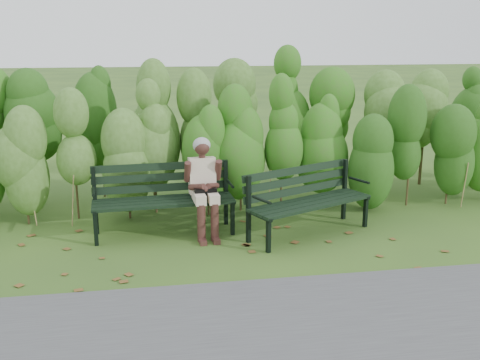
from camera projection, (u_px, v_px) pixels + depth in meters
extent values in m
plane|color=#345121|center=(245.00, 248.00, 6.72)|extent=(80.00, 80.00, 0.00)
cube|color=#474749|center=(291.00, 344.00, 4.62)|extent=(60.00, 2.50, 0.01)
cylinder|color=#47381E|center=(23.00, 196.00, 7.42)|extent=(0.03, 0.03, 0.80)
ellipsoid|color=#416925|center=(19.00, 149.00, 7.26)|extent=(0.64, 0.64, 1.44)
cylinder|color=#47381E|center=(71.00, 194.00, 7.52)|extent=(0.03, 0.03, 0.80)
ellipsoid|color=#416925|center=(67.00, 147.00, 7.36)|extent=(0.64, 0.64, 1.44)
cylinder|color=#47381E|center=(118.00, 192.00, 7.62)|extent=(0.03, 0.03, 0.80)
ellipsoid|color=#416925|center=(115.00, 146.00, 7.46)|extent=(0.64, 0.64, 1.44)
cylinder|color=#47381E|center=(163.00, 190.00, 7.72)|extent=(0.03, 0.03, 0.80)
ellipsoid|color=#416925|center=(161.00, 145.00, 7.55)|extent=(0.64, 0.64, 1.44)
cylinder|color=#47381E|center=(207.00, 188.00, 7.81)|extent=(0.03, 0.03, 0.80)
ellipsoid|color=#416925|center=(206.00, 143.00, 7.65)|extent=(0.64, 0.64, 1.44)
cylinder|color=#47381E|center=(250.00, 186.00, 7.91)|extent=(0.03, 0.03, 0.80)
ellipsoid|color=#416925|center=(250.00, 142.00, 7.75)|extent=(0.64, 0.64, 1.44)
cylinder|color=#47381E|center=(292.00, 185.00, 8.01)|extent=(0.03, 0.03, 0.80)
ellipsoid|color=#416925|center=(293.00, 140.00, 7.85)|extent=(0.64, 0.64, 1.44)
cylinder|color=#47381E|center=(333.00, 183.00, 8.11)|extent=(0.03, 0.03, 0.80)
ellipsoid|color=#416925|center=(335.00, 139.00, 7.95)|extent=(0.64, 0.64, 1.44)
cylinder|color=#47381E|center=(373.00, 181.00, 8.20)|extent=(0.03, 0.03, 0.80)
ellipsoid|color=#416925|center=(376.00, 138.00, 8.04)|extent=(0.64, 0.64, 1.44)
cylinder|color=#47381E|center=(413.00, 179.00, 8.30)|extent=(0.03, 0.03, 0.80)
ellipsoid|color=#416925|center=(416.00, 137.00, 8.14)|extent=(0.64, 0.64, 1.44)
cylinder|color=#47381E|center=(451.00, 178.00, 8.40)|extent=(0.03, 0.03, 0.80)
ellipsoid|color=#416925|center=(455.00, 135.00, 8.24)|extent=(0.64, 0.64, 1.44)
cylinder|color=#47381E|center=(41.00, 168.00, 8.35)|extent=(0.04, 0.04, 1.10)
ellipsoid|color=#2A5718|center=(35.00, 109.00, 8.13)|extent=(0.70, 0.70, 1.98)
cylinder|color=#47381E|center=(94.00, 166.00, 8.47)|extent=(0.04, 0.04, 1.10)
ellipsoid|color=#2A5718|center=(90.00, 108.00, 8.25)|extent=(0.70, 0.70, 1.98)
cylinder|color=#47381E|center=(145.00, 164.00, 8.59)|extent=(0.04, 0.04, 1.10)
ellipsoid|color=#2A5718|center=(143.00, 107.00, 8.37)|extent=(0.70, 0.70, 1.98)
cylinder|color=#47381E|center=(195.00, 162.00, 8.72)|extent=(0.04, 0.04, 1.10)
ellipsoid|color=#2A5718|center=(194.00, 106.00, 8.50)|extent=(0.70, 0.70, 1.98)
cylinder|color=#47381E|center=(244.00, 161.00, 8.84)|extent=(0.04, 0.04, 1.10)
ellipsoid|color=#2A5718|center=(244.00, 105.00, 8.62)|extent=(0.70, 0.70, 1.98)
cylinder|color=#47381E|center=(291.00, 159.00, 8.96)|extent=(0.04, 0.04, 1.10)
ellipsoid|color=#2A5718|center=(292.00, 104.00, 8.74)|extent=(0.70, 0.70, 1.98)
cylinder|color=#47381E|center=(337.00, 157.00, 9.09)|extent=(0.04, 0.04, 1.10)
ellipsoid|color=#2A5718|center=(339.00, 103.00, 8.86)|extent=(0.70, 0.70, 1.98)
cylinder|color=#47381E|center=(382.00, 156.00, 9.21)|extent=(0.04, 0.04, 1.10)
ellipsoid|color=#2A5718|center=(385.00, 102.00, 8.99)|extent=(0.70, 0.70, 1.98)
cylinder|color=#47381E|center=(425.00, 154.00, 9.33)|extent=(0.04, 0.04, 1.10)
ellipsoid|color=#2A5718|center=(430.00, 101.00, 9.11)|extent=(0.70, 0.70, 1.98)
cylinder|color=#47381E|center=(468.00, 153.00, 9.45)|extent=(0.04, 0.04, 1.10)
ellipsoid|color=#2A5718|center=(473.00, 100.00, 9.23)|extent=(0.70, 0.70, 1.98)
cube|color=brown|center=(184.00, 244.00, 6.83)|extent=(0.11, 0.10, 0.01)
cube|color=brown|center=(105.00, 235.00, 7.15)|extent=(0.10, 0.08, 0.01)
cube|color=brown|center=(54.00, 253.00, 6.54)|extent=(0.10, 0.11, 0.01)
cube|color=brown|center=(272.00, 228.00, 7.41)|extent=(0.11, 0.09, 0.01)
cube|color=brown|center=(252.00, 223.00, 7.59)|extent=(0.11, 0.10, 0.01)
cube|color=brown|center=(349.00, 263.00, 6.27)|extent=(0.11, 0.11, 0.01)
cube|color=brown|center=(399.00, 226.00, 7.48)|extent=(0.10, 0.11, 0.01)
cube|color=brown|center=(342.00, 243.00, 6.86)|extent=(0.11, 0.11, 0.01)
cube|color=brown|center=(41.00, 302.00, 5.35)|extent=(0.09, 0.10, 0.01)
cube|color=brown|center=(318.00, 246.00, 6.76)|extent=(0.10, 0.11, 0.01)
cube|color=brown|center=(45.00, 257.00, 6.42)|extent=(0.09, 0.08, 0.01)
cube|color=brown|center=(154.00, 242.00, 6.91)|extent=(0.10, 0.11, 0.01)
cube|color=brown|center=(314.00, 257.00, 6.43)|extent=(0.09, 0.10, 0.01)
cube|color=brown|center=(452.00, 243.00, 6.88)|extent=(0.11, 0.09, 0.01)
cube|color=brown|center=(363.00, 237.00, 7.07)|extent=(0.11, 0.09, 0.01)
cube|color=brown|center=(92.00, 281.00, 5.80)|extent=(0.11, 0.09, 0.01)
cube|color=brown|center=(43.00, 234.00, 7.18)|extent=(0.08, 0.10, 0.01)
cube|color=brown|center=(415.00, 221.00, 7.69)|extent=(0.09, 0.10, 0.01)
cube|color=brown|center=(225.00, 290.00, 5.60)|extent=(0.07, 0.09, 0.01)
cube|color=brown|center=(51.00, 280.00, 5.83)|extent=(0.09, 0.11, 0.01)
cube|color=brown|center=(251.00, 281.00, 5.82)|extent=(0.09, 0.11, 0.01)
cube|color=brown|center=(198.00, 246.00, 6.76)|extent=(0.11, 0.10, 0.01)
cube|color=brown|center=(346.00, 219.00, 7.75)|extent=(0.10, 0.08, 0.01)
cube|color=brown|center=(421.00, 264.00, 6.23)|extent=(0.10, 0.08, 0.01)
cube|color=brown|center=(391.00, 231.00, 7.30)|extent=(0.09, 0.11, 0.01)
cube|color=brown|center=(322.00, 230.00, 7.33)|extent=(0.11, 0.10, 0.01)
cube|color=brown|center=(383.00, 261.00, 6.31)|extent=(0.11, 0.11, 0.01)
cube|color=black|center=(165.00, 206.00, 6.88)|extent=(1.77, 0.21, 0.04)
cube|color=black|center=(164.00, 203.00, 7.00)|extent=(1.77, 0.21, 0.04)
cube|color=black|center=(163.00, 200.00, 7.11)|extent=(1.77, 0.21, 0.04)
cube|color=black|center=(162.00, 197.00, 7.23)|extent=(1.77, 0.21, 0.04)
cube|color=black|center=(161.00, 188.00, 7.29)|extent=(1.76, 0.16, 0.10)
cube|color=black|center=(161.00, 177.00, 7.27)|extent=(1.76, 0.16, 0.10)
cube|color=black|center=(161.00, 167.00, 7.24)|extent=(1.76, 0.16, 0.10)
cube|color=black|center=(96.00, 228.00, 6.74)|extent=(0.05, 0.05, 0.44)
cube|color=black|center=(95.00, 201.00, 7.08)|extent=(0.05, 0.05, 0.88)
cube|color=black|center=(95.00, 207.00, 6.88)|extent=(0.08, 0.49, 0.04)
cylinder|color=black|center=(94.00, 192.00, 6.78)|extent=(0.06, 0.37, 0.04)
cube|color=black|center=(233.00, 218.00, 7.11)|extent=(0.05, 0.05, 0.44)
cube|color=black|center=(226.00, 193.00, 7.45)|extent=(0.05, 0.05, 0.88)
cube|color=black|center=(229.00, 199.00, 7.24)|extent=(0.08, 0.49, 0.04)
cylinder|color=black|center=(230.00, 184.00, 7.14)|extent=(0.06, 0.37, 0.04)
cube|color=black|center=(320.00, 206.00, 6.92)|extent=(1.57, 0.80, 0.04)
cube|color=black|center=(314.00, 204.00, 7.01)|extent=(1.57, 0.80, 0.04)
cube|color=black|center=(307.00, 202.00, 7.11)|extent=(1.57, 0.80, 0.04)
cube|color=black|center=(301.00, 200.00, 7.20)|extent=(1.57, 0.80, 0.04)
cube|color=black|center=(297.00, 190.00, 7.24)|extent=(1.55, 0.76, 0.10)
cube|color=black|center=(297.00, 180.00, 7.22)|extent=(1.55, 0.76, 0.10)
cube|color=black|center=(296.00, 170.00, 7.20)|extent=(1.55, 0.76, 0.10)
cube|color=black|center=(268.00, 235.00, 6.52)|extent=(0.06, 0.06, 0.42)
cube|color=black|center=(249.00, 210.00, 6.79)|extent=(0.06, 0.06, 0.84)
cube|color=black|center=(259.00, 216.00, 6.62)|extent=(0.24, 0.44, 0.04)
cylinder|color=black|center=(262.00, 200.00, 6.54)|extent=(0.18, 0.33, 0.03)
cube|color=black|center=(365.00, 212.00, 7.40)|extent=(0.06, 0.06, 0.42)
cube|color=black|center=(344.00, 190.00, 7.67)|extent=(0.06, 0.06, 0.84)
cube|color=black|center=(356.00, 194.00, 7.51)|extent=(0.24, 0.44, 0.04)
cylinder|color=black|center=(359.00, 180.00, 7.42)|extent=(0.18, 0.33, 0.03)
cube|color=beige|center=(199.00, 197.00, 6.94)|extent=(0.15, 0.40, 0.12)
cube|color=beige|center=(212.00, 196.00, 6.98)|extent=(0.15, 0.40, 0.12)
cylinder|color=#482520|center=(201.00, 223.00, 6.86)|extent=(0.11, 0.11, 0.48)
cylinder|color=#482520|center=(215.00, 222.00, 6.90)|extent=(0.11, 0.11, 0.48)
cube|color=#482520|center=(203.00, 241.00, 6.85)|extent=(0.09, 0.19, 0.06)
cube|color=#482520|center=(216.00, 240.00, 6.88)|extent=(0.09, 0.19, 0.06)
cube|color=beige|center=(202.00, 175.00, 7.14)|extent=(0.35, 0.25, 0.48)
cylinder|color=#482520|center=(202.00, 157.00, 7.06)|extent=(0.08, 0.08, 0.09)
sphere|color=#482520|center=(202.00, 147.00, 7.02)|extent=(0.19, 0.19, 0.19)
ellipsoid|color=gray|center=(202.00, 145.00, 7.04)|extent=(0.22, 0.21, 0.20)
cylinder|color=#482520|center=(188.00, 172.00, 7.01)|extent=(0.09, 0.20, 0.29)
cylinder|color=#482520|center=(218.00, 170.00, 7.09)|extent=(0.09, 0.20, 0.29)
cylinder|color=#482520|center=(197.00, 187.00, 6.96)|extent=(0.22, 0.24, 0.12)
cylinder|color=#482520|center=(212.00, 186.00, 7.00)|extent=(0.20, 0.25, 0.12)
sphere|color=#482520|center=(205.00, 189.00, 6.93)|extent=(0.10, 0.10, 0.10)
cube|color=black|center=(205.00, 194.00, 6.96)|extent=(0.28, 0.13, 0.15)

